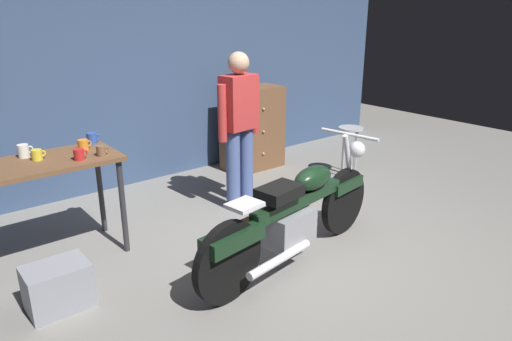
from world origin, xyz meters
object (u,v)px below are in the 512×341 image
object	(u,v)px
person_standing	(239,124)
wooden_dresser	(253,128)
motorcycle	(296,213)
mug_orange_travel	(83,145)
mug_white_ceramic	(24,151)
mug_yellow_tall	(37,155)
mug_blue_enamel	(92,138)
shop_stool	(350,138)
mug_brown_stoneware	(101,151)
storage_bin	(58,287)
mug_red_diner	(79,154)

from	to	relation	value
person_standing	wooden_dresser	distance (m)	1.39
motorcycle	mug_orange_travel	bearing A→B (deg)	121.82
wooden_dresser	mug_white_ceramic	distance (m)	3.08
mug_yellow_tall	mug_blue_enamel	size ratio (longest dim) A/B	0.93
mug_blue_enamel	shop_stool	bearing A→B (deg)	-7.21
shop_stool	mug_blue_enamel	world-z (taller)	mug_blue_enamel
mug_yellow_tall	wooden_dresser	bearing A→B (deg)	15.96
mug_orange_travel	mug_brown_stoneware	world-z (taller)	mug_orange_travel
mug_orange_travel	mug_blue_enamel	bearing A→B (deg)	47.88
storage_bin	mug_brown_stoneware	xyz separation A→B (m)	(0.64, 0.57, 0.77)
mug_blue_enamel	motorcycle	bearing A→B (deg)	-55.40
storage_bin	wooden_dresser	bearing A→B (deg)	27.67
wooden_dresser	person_standing	bearing A→B (deg)	-134.40
storage_bin	mug_blue_enamel	xyz separation A→B (m)	(0.71, 0.99, 0.78)
shop_stool	mug_red_diner	distance (m)	3.46
mug_red_diner	mug_orange_travel	distance (m)	0.29
shop_stool	mug_red_diner	size ratio (longest dim) A/B	5.58
shop_stool	mug_orange_travel	bearing A→B (deg)	175.60
shop_stool	mug_orange_travel	xyz separation A→B (m)	(-3.30, 0.25, 0.45)
shop_stool	mug_yellow_tall	bearing A→B (deg)	176.89
shop_stool	wooden_dresser	xyz separation A→B (m)	(-0.79, 1.03, 0.05)
person_standing	wooden_dresser	xyz separation A→B (m)	(0.94, 0.96, -0.38)
motorcycle	wooden_dresser	world-z (taller)	wooden_dresser
mug_orange_travel	mug_white_ceramic	world-z (taller)	mug_white_ceramic
storage_bin	mug_white_ceramic	size ratio (longest dim) A/B	3.52
person_standing	wooden_dresser	bearing A→B (deg)	-142.37
wooden_dresser	mug_orange_travel	xyz separation A→B (m)	(-2.51, -0.78, 0.40)
shop_stool	mug_white_ceramic	size ratio (longest dim) A/B	5.12
mug_brown_stoneware	shop_stool	bearing A→B (deg)	0.23
person_standing	mug_yellow_tall	distance (m)	1.98
shop_stool	mug_brown_stoneware	xyz separation A→B (m)	(-3.24, -0.01, 0.45)
mug_brown_stoneware	mug_white_ceramic	size ratio (longest dim) A/B	0.85
shop_stool	mug_white_ceramic	xyz separation A→B (m)	(-3.76, 0.35, 0.46)
mug_red_diner	mug_brown_stoneware	size ratio (longest dim) A/B	1.08
wooden_dresser	motorcycle	bearing A→B (deg)	-120.31
storage_bin	mug_orange_travel	world-z (taller)	mug_orange_travel
mug_red_diner	mug_white_ceramic	size ratio (longest dim) A/B	0.92
mug_yellow_tall	mug_orange_travel	size ratio (longest dim) A/B	0.95
mug_brown_stoneware	mug_white_ceramic	distance (m)	0.63
mug_orange_travel	mug_white_ceramic	size ratio (longest dim) A/B	0.97
wooden_dresser	mug_white_ceramic	xyz separation A→B (m)	(-2.98, -0.69, 0.41)
person_standing	mug_blue_enamel	bearing A→B (deg)	-20.74
motorcycle	mug_white_ceramic	xyz separation A→B (m)	(-1.68, 1.52, 0.51)
mug_yellow_tall	mug_white_ceramic	xyz separation A→B (m)	(-0.06, 0.15, 0.01)
mug_yellow_tall	person_standing	bearing A→B (deg)	-3.68
wooden_dresser	mug_orange_travel	bearing A→B (deg)	-162.76
wooden_dresser	mug_white_ceramic	size ratio (longest dim) A/B	8.80
person_standing	mug_brown_stoneware	bearing A→B (deg)	-4.69
wooden_dresser	mug_brown_stoneware	world-z (taller)	wooden_dresser
shop_stool	mug_brown_stoneware	world-z (taller)	mug_brown_stoneware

